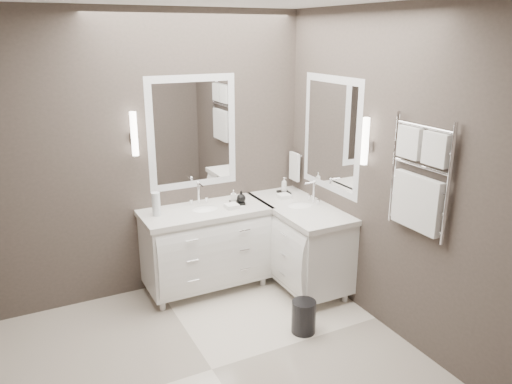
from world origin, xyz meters
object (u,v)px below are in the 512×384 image
vanity_back (206,244)px  towel_ladder (419,183)px  waste_bin (304,317)px  vanity_right (299,239)px

vanity_back → towel_ladder: 2.16m
towel_ladder → waste_bin: bearing=141.5°
vanity_right → towel_ladder: bearing=-80.2°
vanity_back → waste_bin: 1.24m
vanity_right → waste_bin: bearing=-118.5°
towel_ladder → waste_bin: 1.50m
vanity_right → waste_bin: size_ratio=4.25×
towel_ladder → vanity_right: bearing=99.8°
vanity_back → vanity_right: size_ratio=1.00×
vanity_back → towel_ladder: (1.10, -1.63, 0.91)m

